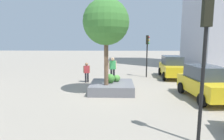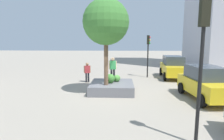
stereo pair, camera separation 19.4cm
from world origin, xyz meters
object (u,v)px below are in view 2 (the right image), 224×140
traffic_light_median (148,49)px  traffic_light_corner (202,49)px  plaza_tree (106,22)px  pedestrian_crossing (87,71)px  planter_ledge (112,87)px  skateboarder (113,67)px  taxi_cab (205,83)px  sedan_parked (173,67)px  skateboard (113,80)px

traffic_light_median → traffic_light_corner: bearing=0.0°
plaza_tree → pedestrian_crossing: plaza_tree is taller
planter_ledge → skateboarder: size_ratio=1.87×
planter_ledge → plaza_tree: size_ratio=0.56×
skateboarder → pedestrian_crossing: 3.32m
taxi_cab → plaza_tree: bearing=-98.1°
pedestrian_crossing → planter_ledge: bearing=37.5°
taxi_cab → traffic_light_median: (-7.06, -2.51, 1.77)m
sedan_parked → traffic_light_corner: traffic_light_corner is taller
traffic_light_corner → pedestrian_crossing: 11.41m
planter_ledge → taxi_cab: (1.52, 5.73, 0.71)m
skateboard → plaza_tree: bearing=-16.2°
taxi_cab → traffic_light_corner: (5.28, -2.51, 2.22)m
skateboard → taxi_cab: 6.11m
plaza_tree → skateboard: 4.23m
skateboarder → traffic_light_corner: traffic_light_corner is taller
sedan_parked → plaza_tree: bearing=-44.6°
plaza_tree → skateboarder: plaza_tree is taller
planter_ledge → traffic_light_median: size_ratio=0.76×
planter_ledge → skateboard: size_ratio=3.86×
plaza_tree → pedestrian_crossing: size_ratio=3.26×
planter_ledge → pedestrian_crossing: pedestrian_crossing is taller
sedan_parked → traffic_light_median: size_ratio=1.14×
skateboarder → sedan_parked: (-4.77, 5.61, -0.59)m
skateboarder → traffic_light_median: (-4.90, 3.19, 1.14)m
sedan_parked → traffic_light_corner: (12.21, -2.42, 2.18)m
planter_ledge → skateboard: bearing=178.0°
planter_ledge → sedan_parked: bearing=133.9°
sedan_parked → traffic_light_median: bearing=-92.9°
skateboard → traffic_light_median: bearing=146.9°
plaza_tree → sedan_parked: size_ratio=1.20×
skateboard → sedan_parked: bearing=130.4°
plaza_tree → traffic_light_corner: size_ratio=1.16×
skateboard → pedestrian_crossing: pedestrian_crossing is taller
skateboarder → traffic_light_median: bearing=146.9°
traffic_light_corner → traffic_light_median: 12.34m
traffic_light_median → sedan_parked: bearing=87.1°
plaza_tree → sedan_parked: (-6.08, 5.99, -3.63)m
skateboarder → pedestrian_crossing: size_ratio=0.97×
traffic_light_median → pedestrian_crossing: traffic_light_median is taller
traffic_light_corner → pedestrian_crossing: bearing=-150.7°
skateboard → traffic_light_median: traffic_light_median is taller
skateboarder → traffic_light_median: size_ratio=0.41×
planter_ledge → pedestrian_crossing: (-2.96, -2.27, 0.67)m
skateboard → traffic_light_median: size_ratio=0.20×
sedan_parked → pedestrian_crossing: bearing=-72.7°
sedan_parked → traffic_light_median: traffic_light_median is taller
sedan_parked → taxi_cab: 6.94m
sedan_parked → taxi_cab: sedan_parked is taller
planter_ledge → skateboard: (-0.65, 0.02, 0.37)m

